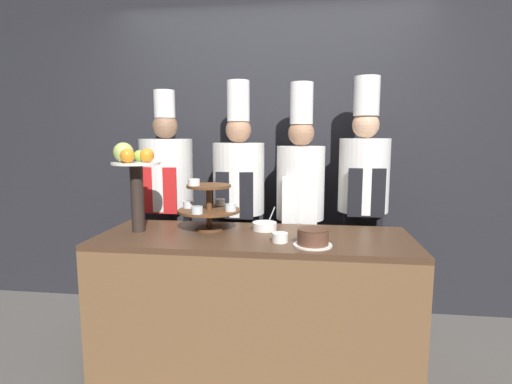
% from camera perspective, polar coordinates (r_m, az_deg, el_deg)
% --- Properties ---
extents(wall_back, '(10.00, 0.06, 2.80)m').
position_cam_1_polar(wall_back, '(3.33, 2.00, 7.02)').
color(wall_back, '#232328').
rests_on(wall_back, ground_plane).
extents(buffet_counter, '(1.88, 0.69, 0.86)m').
position_cam_1_polar(buffet_counter, '(2.56, -0.30, -15.62)').
color(buffet_counter, brown).
rests_on(buffet_counter, ground_plane).
extents(tiered_stand, '(0.39, 0.39, 0.33)m').
position_cam_1_polar(tiered_stand, '(2.54, -6.80, -1.86)').
color(tiered_stand, brown).
rests_on(tiered_stand, buffet_counter).
extents(fruit_pedestal, '(0.29, 0.29, 0.56)m').
position_cam_1_polar(fruit_pedestal, '(2.57, -17.06, 2.79)').
color(fruit_pedestal, '#2D231E').
rests_on(fruit_pedestal, buffet_counter).
extents(cake_round, '(0.21, 0.21, 0.09)m').
position_cam_1_polar(cake_round, '(2.21, 8.12, -6.49)').
color(cake_round, white).
rests_on(cake_round, buffet_counter).
extents(cup_white, '(0.09, 0.09, 0.05)m').
position_cam_1_polar(cup_white, '(2.27, 3.44, -6.51)').
color(cup_white, white).
rests_on(cup_white, buffet_counter).
extents(serving_bowl_far, '(0.15, 0.15, 0.15)m').
position_cam_1_polar(serving_bowl_far, '(2.55, 1.23, -4.89)').
color(serving_bowl_far, white).
rests_on(serving_bowl_far, buffet_counter).
extents(chef_left, '(0.40, 0.40, 1.80)m').
position_cam_1_polar(chef_left, '(3.16, -12.56, -0.87)').
color(chef_left, '#28282D').
rests_on(chef_left, ground_plane).
extents(chef_center_left, '(0.38, 0.38, 1.86)m').
position_cam_1_polar(chef_center_left, '(3.02, -2.47, -1.03)').
color(chef_center_left, black).
rests_on(chef_center_left, ground_plane).
extents(chef_center_right, '(0.35, 0.35, 1.84)m').
position_cam_1_polar(chef_center_right, '(2.97, 6.32, -1.26)').
color(chef_center_right, '#28282D').
rests_on(chef_center_right, ground_plane).
extents(chef_right, '(0.36, 0.36, 1.87)m').
position_cam_1_polar(chef_right, '(2.99, 15.04, -0.66)').
color(chef_right, black).
rests_on(chef_right, ground_plane).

